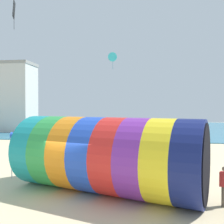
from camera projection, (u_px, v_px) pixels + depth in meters
ground_plane at (74, 193)px, 11.60m from camera, size 120.00×120.00×0.00m
sea at (129, 128)px, 48.88m from camera, size 120.00×40.00×0.10m
giant_inflatable_tube at (107, 155)px, 11.70m from camera, size 9.48×6.07×3.54m
kite_cyan_delta at (113, 57)px, 27.71m from camera, size 1.06×1.23×1.95m
kite_black_diamond at (14, 10)px, 22.51m from camera, size 0.51×1.02×2.54m
bystander_near_water at (204, 143)px, 21.49m from camera, size 0.33×0.41×1.79m
bystander_mid_beach at (136, 144)px, 21.65m from camera, size 0.41×0.41×1.64m
bystander_far_left at (33, 139)px, 25.23m from camera, size 0.40×0.29×1.56m
promenade_building at (2, 97)px, 41.84m from camera, size 11.02×4.75×11.48m
beach_flag at (15, 137)px, 13.99m from camera, size 0.47×0.36×2.63m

